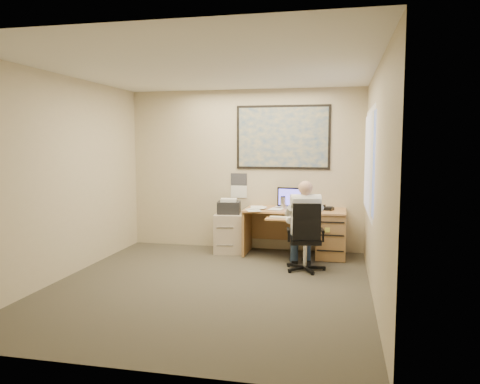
% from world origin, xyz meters
% --- Properties ---
extents(room_shell, '(4.00, 4.50, 2.70)m').
position_xyz_m(room_shell, '(0.00, 0.00, 1.35)').
color(room_shell, '#3D392F').
rests_on(room_shell, ground).
extents(desk, '(1.60, 0.97, 1.08)m').
position_xyz_m(desk, '(1.23, 1.90, 0.44)').
color(desk, tan).
rests_on(desk, ground).
extents(world_map, '(1.56, 0.03, 1.06)m').
position_xyz_m(world_map, '(0.65, 2.23, 1.90)').
color(world_map, '#1E4C93').
rests_on(world_map, room_shell).
extents(wall_calendar, '(0.28, 0.01, 0.42)m').
position_xyz_m(wall_calendar, '(-0.10, 2.24, 1.08)').
color(wall_calendar, white).
rests_on(wall_calendar, room_shell).
extents(window_blinds, '(0.06, 1.40, 1.30)m').
position_xyz_m(window_blinds, '(1.97, 0.80, 1.55)').
color(window_blinds, silver).
rests_on(window_blinds, room_shell).
extents(filing_cabinet, '(0.53, 0.61, 0.89)m').
position_xyz_m(filing_cabinet, '(-0.19, 1.91, 0.38)').
color(filing_cabinet, '#C1B19C').
rests_on(filing_cabinet, ground).
extents(office_chair, '(0.67, 0.67, 0.99)m').
position_xyz_m(office_chair, '(1.12, 0.98, 0.29)').
color(office_chair, black).
rests_on(office_chair, ground).
extents(person, '(0.71, 0.88, 1.28)m').
position_xyz_m(person, '(1.13, 1.05, 0.64)').
color(person, silver).
rests_on(person, office_chair).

